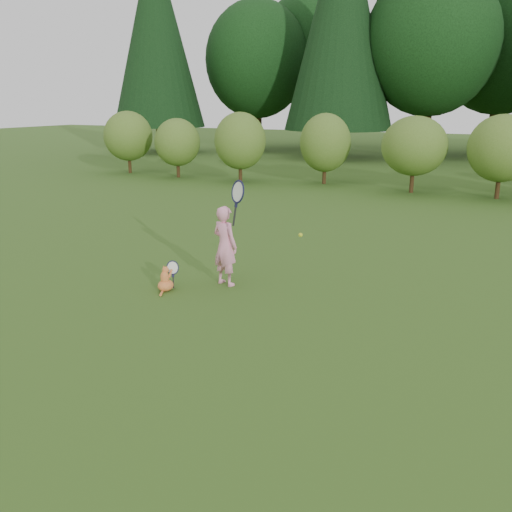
% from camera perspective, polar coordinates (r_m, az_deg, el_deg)
% --- Properties ---
extents(ground, '(100.00, 100.00, 0.00)m').
position_cam_1_polar(ground, '(8.50, -3.58, -5.69)').
color(ground, '#295518').
rests_on(ground, ground).
extents(shrub_row, '(28.00, 3.00, 2.80)m').
position_cam_1_polar(shrub_row, '(20.34, 14.84, 10.20)').
color(shrub_row, '#496820').
rests_on(shrub_row, ground).
extents(woodland_backdrop, '(48.00, 10.00, 15.00)m').
position_cam_1_polar(woodland_backdrop, '(30.48, 19.74, 22.92)').
color(woodland_backdrop, black).
rests_on(woodland_backdrop, ground).
extents(child, '(0.80, 0.54, 2.03)m').
position_cam_1_polar(child, '(9.56, -3.07, 1.20)').
color(child, pink).
rests_on(child, ground).
extents(cat, '(0.32, 0.62, 0.56)m').
position_cam_1_polar(cat, '(9.51, -9.03, -2.15)').
color(cat, '#D95629').
rests_on(cat, ground).
extents(tennis_ball, '(0.07, 0.07, 0.07)m').
position_cam_1_polar(tennis_ball, '(9.05, 4.48, 2.11)').
color(tennis_ball, '#A8CC18').
rests_on(tennis_ball, ground).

